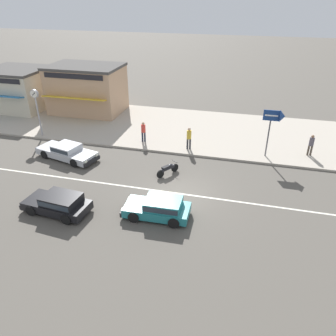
{
  "coord_description": "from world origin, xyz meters",
  "views": [
    {
      "loc": [
        3.39,
        -16.25,
        10.84
      ],
      "look_at": [
        -1.13,
        1.54,
        0.8
      ],
      "focal_mm": 35.0,
      "sensor_mm": 36.0,
      "label": 1
    }
  ],
  "objects": [
    {
      "name": "arrow_signboard",
      "position": [
        5.55,
        6.25,
        3.1
      ],
      "size": [
        1.45,
        0.82,
        3.51
      ],
      "color": "#4C4C51",
      "rests_on": "kerb_strip"
    },
    {
      "name": "pedestrian_near_clock",
      "position": [
        -4.39,
        6.5,
        1.11
      ],
      "size": [
        0.34,
        0.34,
        1.65
      ],
      "color": "#232838",
      "rests_on": "kerb_strip"
    },
    {
      "name": "hatchback_black_3",
      "position": [
        -6.05,
        -3.42,
        0.59
      ],
      "size": [
        3.85,
        2.0,
        1.1
      ],
      "color": "black",
      "rests_on": "ground"
    },
    {
      "name": "lane_centre_stripe",
      "position": [
        0.0,
        0.0,
        0.0
      ],
      "size": [
        50.4,
        0.14,
        0.01
      ],
      "primitive_type": "cube",
      "color": "silver",
      "rests_on": "ground"
    },
    {
      "name": "street_clock",
      "position": [
        -13.0,
        5.67,
        3.02
      ],
      "size": [
        0.67,
        0.22,
        3.85
      ],
      "color": "#9E9EA3",
      "rests_on": "kerb_strip"
    },
    {
      "name": "shopfront_mid_block",
      "position": [
        -12.0,
        12.38,
        2.38
      ],
      "size": [
        6.87,
        5.41,
        4.46
      ],
      "color": "tan",
      "rests_on": "kerb_strip"
    },
    {
      "name": "pedestrian_mid_kerb",
      "position": [
        8.1,
        7.15,
        1.08
      ],
      "size": [
        0.34,
        0.34,
        1.6
      ],
      "color": "#4C4238",
      "rests_on": "kerb_strip"
    },
    {
      "name": "hatchback_teal_0",
      "position": [
        -0.6,
        -2.46,
        0.59
      ],
      "size": [
        3.64,
        1.81,
        1.1
      ],
      "color": "teal",
      "rests_on": "ground"
    },
    {
      "name": "motorcycle_0",
      "position": [
        -1.27,
        2.09,
        0.42
      ],
      "size": [
        1.14,
        1.58,
        0.8
      ],
      "color": "black",
      "rests_on": "ground"
    },
    {
      "name": "shopfront_corner_warung",
      "position": [
        -19.2,
        11.64,
        2.12
      ],
      "size": [
        5.77,
        6.09,
        3.92
      ],
      "color": "beige",
      "rests_on": "kerb_strip"
    },
    {
      "name": "sedan_silver_1",
      "position": [
        -8.96,
        2.64,
        0.54
      ],
      "size": [
        4.93,
        2.75,
        1.06
      ],
      "color": "#B7BABF",
      "rests_on": "ground"
    },
    {
      "name": "kerb_strip",
      "position": [
        0.0,
        10.15,
        0.07
      ],
      "size": [
        68.0,
        10.0,
        0.15
      ],
      "primitive_type": "cube",
      "color": "#ADA393",
      "rests_on": "ground"
    },
    {
      "name": "pedestrian_by_shop",
      "position": [
        -0.65,
        6.04,
        1.16
      ],
      "size": [
        0.34,
        0.34,
        1.72
      ],
      "color": "#333338",
      "rests_on": "kerb_strip"
    },
    {
      "name": "ground_plane",
      "position": [
        0.0,
        0.0,
        0.0
      ],
      "size": [
        160.0,
        160.0,
        0.0
      ],
      "primitive_type": "plane",
      "color": "#544F47"
    }
  ]
}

